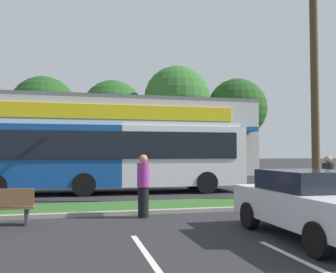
% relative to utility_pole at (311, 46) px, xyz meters
% --- Properties ---
extents(grass_median, '(56.00, 2.20, 0.12)m').
position_rel_utility_pole_xyz_m(grass_median, '(-5.37, -0.09, -5.87)').
color(grass_median, '#2D5B23').
rests_on(grass_median, ground_plane).
extents(curb_lip, '(56.00, 0.24, 0.12)m').
position_rel_utility_pole_xyz_m(curb_lip, '(-5.37, -1.31, -5.87)').
color(curb_lip, '#99968C').
rests_on(curb_lip, ground_plane).
extents(parking_stripe_1, '(0.12, 4.80, 0.01)m').
position_rel_utility_pole_xyz_m(parking_stripe_1, '(-7.46, -6.60, -5.92)').
color(parking_stripe_1, silver).
rests_on(parking_stripe_1, ground_plane).
extents(storefront_building, '(25.12, 14.11, 6.31)m').
position_rel_utility_pole_xyz_m(storefront_building, '(-6.53, 22.30, -2.77)').
color(storefront_building, '#BCB7AD').
rests_on(storefront_building, ground_plane).
extents(tree_mid_left, '(7.39, 7.39, 10.44)m').
position_rel_utility_pole_xyz_m(tree_mid_left, '(-12.24, 31.78, 0.80)').
color(tree_mid_left, '#473323').
rests_on(tree_mid_left, ground_plane).
extents(tree_mid, '(7.41, 7.41, 10.48)m').
position_rel_utility_pole_xyz_m(tree_mid, '(-4.46, 32.48, 0.84)').
color(tree_mid, '#473323').
rests_on(tree_mid, ground_plane).
extents(tree_mid_right, '(7.50, 7.50, 11.71)m').
position_rel_utility_pole_xyz_m(tree_mid_right, '(2.43, 28.74, 2.02)').
color(tree_mid_right, '#473323').
rests_on(tree_mid_right, ground_plane).
extents(tree_right, '(6.93, 6.93, 10.55)m').
position_rel_utility_pole_xyz_m(tree_right, '(9.66, 28.43, 1.15)').
color(tree_right, '#473323').
rests_on(tree_right, ground_plane).
extents(utility_pole, '(3.05, 2.40, 11.15)m').
position_rel_utility_pole_xyz_m(utility_pole, '(0.00, 0.00, 0.00)').
color(utility_pole, '#4C3826').
rests_on(utility_pole, ground_plane).
extents(city_bus, '(12.89, 2.94, 3.25)m').
position_rel_utility_pole_xyz_m(city_bus, '(-7.36, 5.00, -4.16)').
color(city_bus, '#144793').
rests_on(city_bus, ground_plane).
extents(bus_stop_bench, '(1.60, 0.45, 0.95)m').
position_rel_utility_pole_xyz_m(bus_stop_bench, '(-10.53, -2.33, -5.42)').
color(bus_stop_bench, brown).
rests_on(bus_stop_bench, ground_plane).
extents(car_0, '(1.97, 4.30, 1.45)m').
position_rel_utility_pole_xyz_m(car_0, '(-3.73, -5.39, -5.17)').
color(car_0, silver).
rests_on(car_0, ground_plane).
extents(car_2, '(4.78, 1.93, 1.54)m').
position_rel_utility_pole_xyz_m(car_2, '(-12.51, 10.39, -5.13)').
color(car_2, slate).
rests_on(car_2, ground_plane).
extents(car_3, '(4.68, 2.02, 1.58)m').
position_rel_utility_pole_xyz_m(car_3, '(-7.29, 10.24, -5.12)').
color(car_3, slate).
rests_on(car_3, ground_plane).
extents(pedestrian_near_bench, '(0.36, 0.36, 1.79)m').
position_rel_utility_pole_xyz_m(pedestrian_near_bench, '(-6.83, -1.89, -5.03)').
color(pedestrian_near_bench, black).
rests_on(pedestrian_near_bench, ground_plane).
extents(pedestrian_by_pole, '(0.35, 0.35, 1.76)m').
position_rel_utility_pole_xyz_m(pedestrian_by_pole, '(-1.07, -2.31, -5.04)').
color(pedestrian_by_pole, '#47423D').
rests_on(pedestrian_by_pole, ground_plane).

